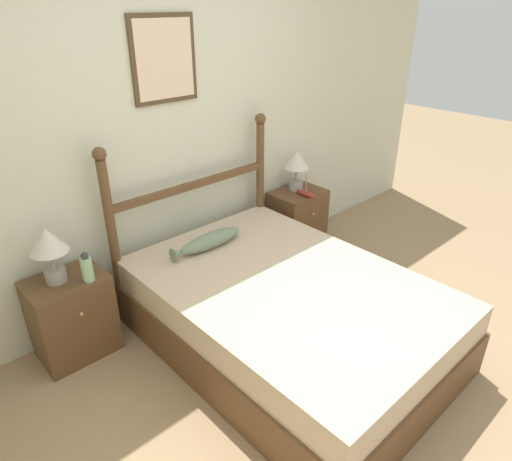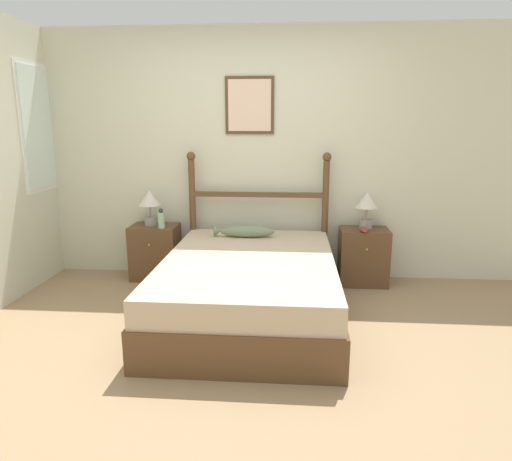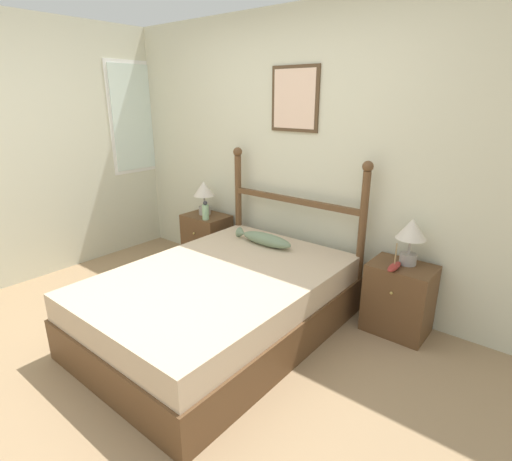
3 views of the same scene
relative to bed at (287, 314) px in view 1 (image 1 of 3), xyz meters
name	(u,v)px [view 1 (image 1 of 3)]	position (x,y,z in m)	size (l,w,h in m)	color
ground_plane	(344,400)	(-0.11, -0.58, -0.26)	(16.00, 16.00, 0.00)	#9E7F5B
wall_back	(166,133)	(-0.11, 1.14, 1.02)	(6.40, 0.08, 2.55)	beige
bed	(287,314)	(0.00, 0.00, 0.00)	(1.44, 2.06, 0.52)	brown
headboard	(195,204)	(0.00, 1.00, 0.48)	(1.46, 0.09, 1.32)	brown
nightstand_left	(72,317)	(-1.08, 0.91, 0.03)	(0.48, 0.38, 0.57)	brown
nightstand_right	(297,220)	(1.08, 0.91, 0.03)	(0.48, 0.38, 0.57)	brown
table_lamp_left	(49,246)	(-1.12, 0.93, 0.57)	(0.23, 0.23, 0.37)	gray
table_lamp_right	(297,164)	(1.10, 0.96, 0.57)	(0.23, 0.23, 0.37)	gray
bottle	(87,268)	(-0.97, 0.79, 0.40)	(0.07, 0.07, 0.20)	#99C699
model_boat	(306,193)	(1.05, 0.79, 0.34)	(0.06, 0.21, 0.21)	maroon
fish_pillow	(209,241)	(-0.11, 0.70, 0.32)	(0.59, 0.14, 0.11)	gray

